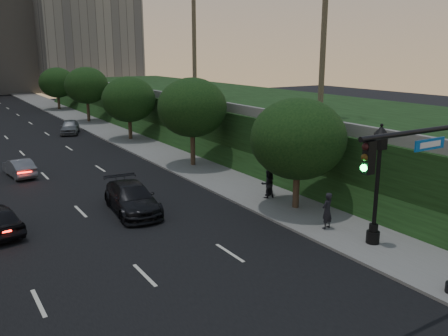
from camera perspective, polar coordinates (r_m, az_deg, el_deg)
road_surface at (r=42.57m, az=-22.68°, el=1.16°), size 16.00×140.00×0.02m
sidewalk_right at (r=45.26m, az=-9.84°, el=2.83°), size 4.50×140.00×0.15m
embankment at (r=48.87m, az=3.89°, el=6.11°), size 18.00×90.00×4.00m
parapet_wall at (r=44.18m, az=-5.13°, el=8.32°), size 0.35×90.00×0.70m
office_block_right at (r=111.81m, az=-17.03°, el=18.19°), size 20.00×22.00×36.00m
tree_right_a at (r=25.88m, az=8.90°, el=3.49°), size 5.20×5.20×6.24m
tree_right_b at (r=35.63m, az=-3.85°, el=7.27°), size 5.20×5.20×6.74m
tree_right_c at (r=47.47m, az=-11.38°, el=8.10°), size 5.20×5.20×6.24m
tree_right_d at (r=60.69m, az=-16.21°, el=9.52°), size 5.20×5.20×6.74m
tree_right_e at (r=75.22m, az=-19.44°, el=9.66°), size 5.20×5.20×6.24m
traffic_signal_mast at (r=17.40m, az=25.09°, el=-4.04°), size 5.68×0.56×7.00m
street_lamp at (r=22.03m, az=17.88°, el=-2.58°), size 0.64×0.64×5.62m
sedan_mid_left at (r=36.31m, az=-23.42°, el=0.05°), size 1.81×4.03×1.28m
sedan_near_right at (r=26.47m, az=-11.01°, el=-3.59°), size 2.73×5.61×1.57m
sedan_far_right at (r=53.19m, az=-18.06°, el=4.74°), size 3.13×4.73×1.50m
pedestrian_a at (r=23.73m, az=12.29°, el=-5.03°), size 0.74×0.57×1.82m
pedestrian_b at (r=28.11m, az=5.26°, el=-1.91°), size 0.91×0.75×1.69m
pedestrian_c at (r=28.52m, az=5.49°, el=-1.58°), size 1.12×0.91×1.78m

